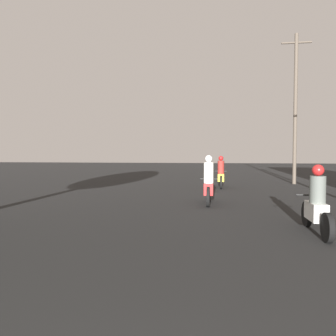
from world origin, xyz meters
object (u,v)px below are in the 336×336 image
object	(u,v)px
motorcycle_red	(209,185)
utility_pole_far	(295,106)
motorcycle_white	(317,206)
motorcycle_yellow	(221,175)

from	to	relation	value
motorcycle_red	utility_pole_far	world-z (taller)	utility_pole_far
motorcycle_white	motorcycle_yellow	distance (m)	9.46
motorcycle_white	utility_pole_far	world-z (taller)	utility_pole_far
motorcycle_white	motorcycle_yellow	world-z (taller)	motorcycle_yellow
motorcycle_white	utility_pole_far	distance (m)	12.65
motorcycle_red	motorcycle_yellow	size ratio (longest dim) A/B	0.93
motorcycle_yellow	utility_pole_far	world-z (taller)	utility_pole_far
motorcycle_white	motorcycle_red	bearing A→B (deg)	127.26
motorcycle_yellow	motorcycle_white	bearing A→B (deg)	-73.08
motorcycle_white	motorcycle_red	distance (m)	4.47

